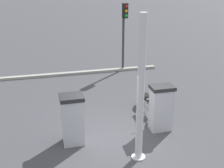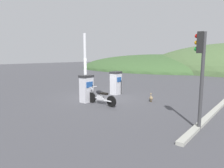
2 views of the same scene
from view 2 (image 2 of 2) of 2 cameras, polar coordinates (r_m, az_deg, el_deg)
The scene contains 9 objects.
ground_plane at distance 12.71m, azimuth -3.14°, elevation -3.91°, with size 120.00×120.00×0.00m, color #424247.
fuel_pump_near at distance 11.42m, azimuth -7.37°, elevation -1.28°, with size 0.61×0.78×1.56m.
fuel_pump_far at distance 13.65m, azimuth 1.12°, elevation 0.36°, with size 0.68×0.73×1.59m.
motorcycle_near_pump at distance 10.76m, azimuth -3.30°, elevation -3.69°, with size 2.08×0.56×0.94m.
wandering_duck at distance 11.66m, azimuth 11.23°, elevation -3.95°, with size 0.38×0.46×0.49m.
roadside_traffic_light at distance 7.49m, azimuth 24.20°, elevation 5.39°, with size 0.40×0.28×3.45m.
canopy_support_pole at distance 13.13m, azimuth -7.76°, elevation 5.09°, with size 0.40×0.40×4.09m.
road_edge_kerb at distance 10.03m, azimuth 26.85°, elevation -7.67°, with size 0.59×7.99×0.12m.
distant_hill_secondary at distance 43.40m, azimuth 13.08°, elevation 4.34°, with size 35.29×27.68×6.07m.
Camera 2 is at (7.92, -9.58, 2.62)m, focal length 31.64 mm.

